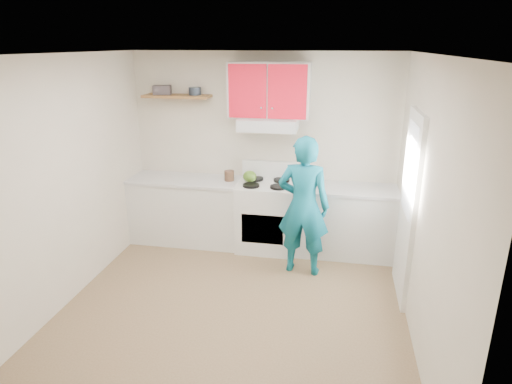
% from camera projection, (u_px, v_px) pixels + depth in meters
% --- Properties ---
extents(floor, '(3.80, 3.80, 0.00)m').
position_uv_depth(floor, '(233.00, 310.00, 4.69)').
color(floor, brown).
rests_on(floor, ground).
extents(ceiling, '(3.60, 3.80, 0.04)m').
position_uv_depth(ceiling, '(228.00, 54.00, 3.85)').
color(ceiling, white).
rests_on(ceiling, floor).
extents(back_wall, '(3.60, 0.04, 2.60)m').
position_uv_depth(back_wall, '(263.00, 150.00, 6.04)').
color(back_wall, beige).
rests_on(back_wall, floor).
extents(front_wall, '(3.60, 0.04, 2.60)m').
position_uv_depth(front_wall, '(150.00, 301.00, 2.50)').
color(front_wall, beige).
rests_on(front_wall, floor).
extents(left_wall, '(0.04, 3.80, 2.60)m').
position_uv_depth(left_wall, '(63.00, 184.00, 4.59)').
color(left_wall, beige).
rests_on(left_wall, floor).
extents(right_wall, '(0.04, 3.80, 2.60)m').
position_uv_depth(right_wall, '(425.00, 206.00, 3.95)').
color(right_wall, beige).
rests_on(right_wall, floor).
extents(door, '(0.05, 0.85, 2.05)m').
position_uv_depth(door, '(408.00, 208.00, 4.70)').
color(door, white).
rests_on(door, floor).
extents(door_glass, '(0.01, 0.55, 0.95)m').
position_uv_depth(door_glass, '(410.00, 169.00, 4.57)').
color(door_glass, white).
rests_on(door_glass, door).
extents(counter_left, '(1.52, 0.60, 0.90)m').
position_uv_depth(counter_left, '(187.00, 210.00, 6.21)').
color(counter_left, silver).
rests_on(counter_left, floor).
extents(counter_right, '(1.32, 0.60, 0.90)m').
position_uv_depth(counter_right, '(344.00, 221.00, 5.83)').
color(counter_right, silver).
rests_on(counter_right, floor).
extents(stove, '(0.76, 0.65, 0.92)m').
position_uv_depth(stove, '(266.00, 216.00, 5.99)').
color(stove, white).
rests_on(stove, floor).
extents(range_hood, '(0.76, 0.44, 0.15)m').
position_uv_depth(range_hood, '(268.00, 124.00, 5.69)').
color(range_hood, silver).
rests_on(range_hood, back_wall).
extents(upper_cabinets, '(1.02, 0.33, 0.70)m').
position_uv_depth(upper_cabinets, '(269.00, 90.00, 5.60)').
color(upper_cabinets, red).
rests_on(upper_cabinets, back_wall).
extents(shelf, '(0.90, 0.30, 0.04)m').
position_uv_depth(shelf, '(177.00, 96.00, 5.87)').
color(shelf, brown).
rests_on(shelf, back_wall).
extents(books, '(0.26, 0.22, 0.12)m').
position_uv_depth(books, '(162.00, 90.00, 5.88)').
color(books, '#463D42').
rests_on(books, shelf).
extents(tin, '(0.21, 0.21, 0.10)m').
position_uv_depth(tin, '(195.00, 91.00, 5.82)').
color(tin, '#333D4C').
rests_on(tin, shelf).
extents(kettle, '(0.23, 0.23, 0.16)m').
position_uv_depth(kettle, '(250.00, 176.00, 5.89)').
color(kettle, '#4A7420').
rests_on(kettle, stove).
extents(crock, '(0.14, 0.14, 0.16)m').
position_uv_depth(crock, '(229.00, 176.00, 5.96)').
color(crock, '#493020').
rests_on(crock, counter_left).
extents(cutting_board, '(0.35, 0.30, 0.02)m').
position_uv_depth(cutting_board, '(331.00, 189.00, 5.66)').
color(cutting_board, olive).
rests_on(cutting_board, counter_right).
extents(silicone_mat, '(0.32, 0.28, 0.01)m').
position_uv_depth(silicone_mat, '(377.00, 192.00, 5.56)').
color(silicone_mat, red).
rests_on(silicone_mat, counter_right).
extents(person, '(0.66, 0.47, 1.71)m').
position_uv_depth(person, '(303.00, 206.00, 5.22)').
color(person, '#0D647C').
rests_on(person, floor).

